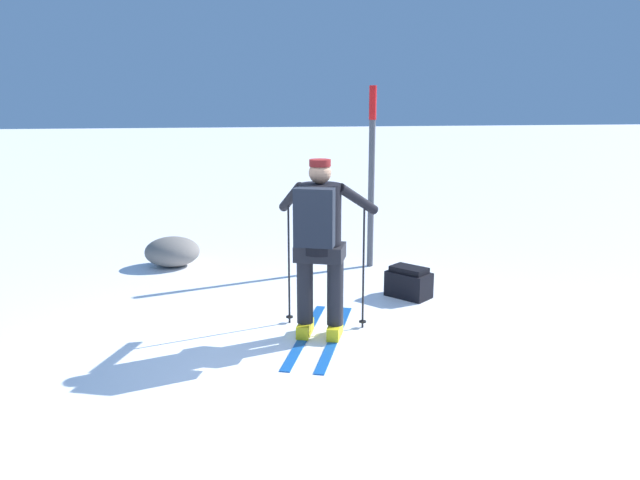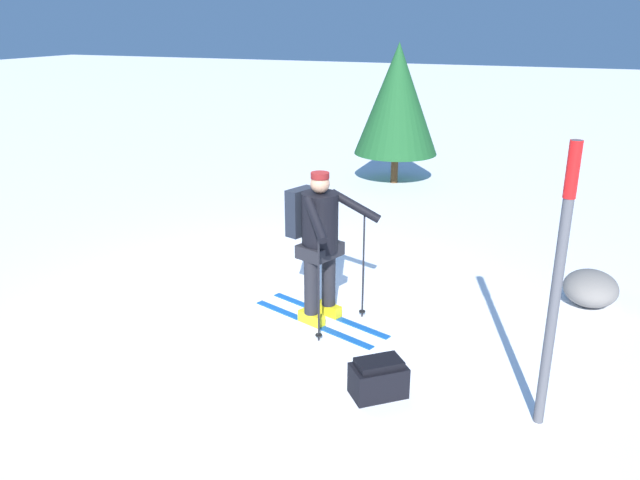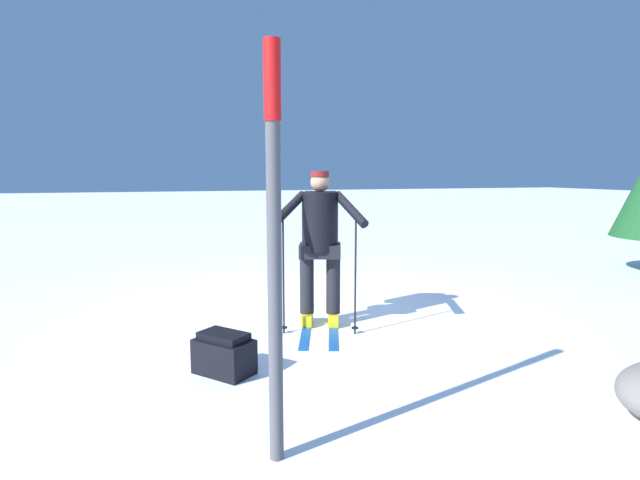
{
  "view_description": "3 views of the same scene",
  "coord_description": "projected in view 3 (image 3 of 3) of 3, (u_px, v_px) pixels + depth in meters",
  "views": [
    {
      "loc": [
        0.67,
        4.83,
        2.18
      ],
      "look_at": [
        -0.14,
        -0.53,
        0.92
      ],
      "focal_mm": 35.0,
      "sensor_mm": 36.0,
      "label": 1
    },
    {
      "loc": [
        -5.8,
        -2.84,
        3.09
      ],
      "look_at": [
        -0.14,
        -0.53,
        0.92
      ],
      "focal_mm": 35.0,
      "sensor_mm": 36.0,
      "label": 2
    },
    {
      "loc": [
        -1.74,
        -5.47,
        1.62
      ],
      "look_at": [
        -0.14,
        -0.53,
        0.92
      ],
      "focal_mm": 28.0,
      "sensor_mm": 36.0,
      "label": 3
    }
  ],
  "objects": [
    {
      "name": "skier",
      "position": [
        320.0,
        236.0,
        5.26
      ],
      "size": [
        1.04,
        1.66,
        1.64
      ],
      "color": "#144C9E",
      "rests_on": "ground_plane"
    },
    {
      "name": "trail_marker",
      "position": [
        274.0,
        227.0,
        2.67
      ],
      "size": [
        0.09,
        0.09,
        2.3
      ],
      "color": "#4C4C51",
      "rests_on": "ground_plane"
    },
    {
      "name": "ground_plane",
      "position": [
        318.0,
        310.0,
        5.91
      ],
      "size": [
        80.0,
        80.0,
        0.0
      ],
      "primitive_type": "plane",
      "color": "white"
    },
    {
      "name": "dropped_backpack",
      "position": [
        224.0,
        354.0,
        4.04
      ],
      "size": [
        0.52,
        0.54,
        0.34
      ],
      "color": "black",
      "rests_on": "ground_plane"
    }
  ]
}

